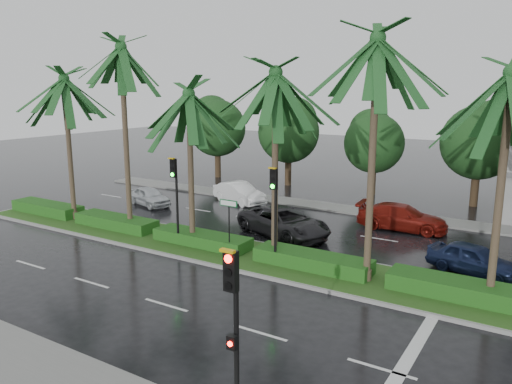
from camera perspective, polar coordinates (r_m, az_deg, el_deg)
The scene contains 17 objects.
ground at distance 22.55m, azimuth -1.66°, elevation -8.27°, with size 120.00×120.00×0.00m, color black.
near_sidewalk at distance 15.85m, azimuth -23.54°, elevation -18.28°, with size 40.00×2.40×0.12m, color slate.
far_sidewalk at distance 32.79m, azimuth 9.95°, elevation -1.89°, with size 40.00×2.00×0.12m, color slate.
median at distance 23.31m, azimuth -0.30°, elevation -7.37°, with size 36.00×4.00×0.15m.
hedge at distance 23.19m, azimuth -0.30°, elevation -6.51°, with size 35.20×1.40×0.60m.
lane_markings at distance 20.77m, azimuth 4.79°, elevation -10.09°, with size 34.00×13.06×0.01m.
palm_row at distance 22.71m, azimuth -3.04°, elevation 12.32°, with size 26.30×4.20×10.44m.
signal_near at distance 11.32m, azimuth -2.52°, elevation -15.82°, with size 0.34×0.45×4.36m.
signal_median_left at distance 24.30m, azimuth -9.22°, elevation 0.41°, with size 0.34×0.42×4.36m.
signal_median_right at distance 21.18m, azimuth 2.12°, elevation -1.13°, with size 0.34×0.42×4.36m.
street_sign at distance 22.83m, azimuth -3.13°, elevation -2.44°, with size 0.95×0.09×2.60m.
bg_trees at distance 36.86m, azimuth 15.40°, elevation 6.65°, with size 33.27×5.62×8.12m.
car_silver at distance 34.06m, azimuth -12.10°, elevation -0.49°, with size 3.66×1.47×1.25m, color silver.
car_white at distance 34.06m, azimuth -1.93°, elevation -0.09°, with size 4.29×1.49×1.41m, color white.
car_darkgrey at distance 26.54m, azimuth 3.21°, elevation -3.44°, with size 5.48×2.53×1.52m, color black.
car_red at distance 28.82m, azimuth 16.33°, elevation -2.78°, with size 4.89×1.99×1.42m, color maroon.
car_blue at distance 23.14m, azimuth 23.66°, elevation -7.04°, with size 3.85×1.55×1.31m, color #172245.
Camera 1 is at (11.67, -17.66, 7.76)m, focal length 35.00 mm.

